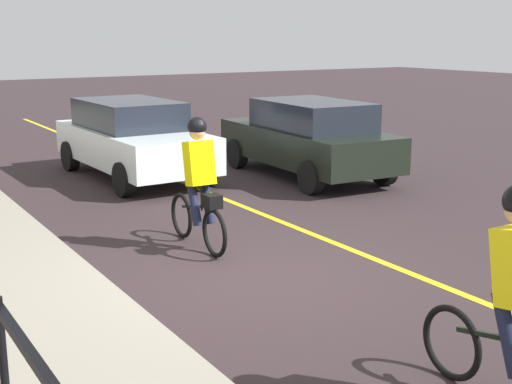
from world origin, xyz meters
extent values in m
plane|color=#312528|center=(0.00, 0.00, 0.00)|extent=(80.00, 80.00, 0.00)
cube|color=yellow|center=(0.00, -1.60, 0.00)|extent=(36.00, 0.12, 0.01)
torus|color=black|center=(1.99, 0.11, 0.33)|extent=(0.66, 0.08, 0.66)
torus|color=black|center=(0.94, 0.14, 0.33)|extent=(0.66, 0.08, 0.66)
cube|color=black|center=(1.46, 0.13, 0.58)|extent=(0.93, 0.07, 0.24)
cylinder|color=black|center=(1.31, 0.13, 0.73)|extent=(0.03, 0.03, 0.35)
cube|color=#F3E401|center=(1.36, 0.13, 1.21)|extent=(0.35, 0.37, 0.63)
sphere|color=tan|center=(1.41, 0.13, 1.62)|extent=(0.22, 0.22, 0.22)
sphere|color=black|center=(1.41, 0.13, 1.70)|extent=(0.26, 0.26, 0.26)
cylinder|color=#191E38|center=(1.35, 0.23, 0.68)|extent=(0.34, 0.13, 0.65)
cylinder|color=#191E38|center=(1.34, 0.03, 0.68)|extent=(0.34, 0.13, 0.65)
cube|color=black|center=(0.99, 0.14, 0.75)|extent=(0.25, 0.21, 0.18)
torus|color=black|center=(-3.09, 0.04, 0.33)|extent=(0.66, 0.08, 0.66)
cube|color=black|center=(-3.62, 0.05, 0.58)|extent=(0.93, 0.07, 0.24)
cylinder|color=#191E38|center=(-3.73, 0.15, 0.68)|extent=(0.34, 0.13, 0.65)
cube|color=black|center=(4.71, -4.09, 0.67)|extent=(4.49, 2.05, 0.70)
cube|color=#1E232D|center=(4.51, -4.07, 1.30)|extent=(2.55, 1.72, 0.56)
cylinder|color=black|center=(6.25, -3.32, 0.32)|extent=(0.65, 0.26, 0.64)
cylinder|color=black|center=(6.15, -5.02, 0.32)|extent=(0.65, 0.26, 0.64)
cylinder|color=black|center=(3.26, -3.15, 0.32)|extent=(0.65, 0.26, 0.64)
cylinder|color=black|center=(3.17, -4.85, 0.32)|extent=(0.65, 0.26, 0.64)
cube|color=white|center=(6.42, -0.97, 0.67)|extent=(4.43, 1.89, 0.70)
cube|color=#1E232D|center=(6.62, -0.97, 1.30)|extent=(2.49, 1.63, 0.56)
cylinder|color=black|center=(4.94, -1.85, 0.32)|extent=(0.64, 0.23, 0.64)
cylinder|color=black|center=(4.91, -0.15, 0.32)|extent=(0.64, 0.23, 0.64)
cylinder|color=black|center=(7.94, -1.79, 0.32)|extent=(0.64, 0.23, 0.64)
cylinder|color=black|center=(7.90, -0.09, 0.32)|extent=(0.64, 0.23, 0.64)
camera|label=1|loc=(-6.90, 4.38, 2.91)|focal=49.02mm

